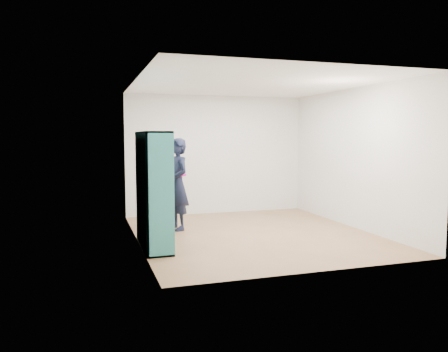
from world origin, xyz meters
name	(u,v)px	position (x,y,z in m)	size (l,w,h in m)	color
floor	(254,234)	(0.00, 0.00, 0.00)	(4.50, 4.50, 0.00)	brown
ceiling	(255,84)	(0.00, 0.00, 2.60)	(4.50, 4.50, 0.00)	white
wall_left	(137,162)	(-2.00, 0.00, 1.30)	(0.02, 4.50, 2.60)	silver
wall_right	(354,158)	(2.00, 0.00, 1.30)	(0.02, 4.50, 2.60)	silver
wall_back	(217,155)	(0.00, 2.25, 1.30)	(4.00, 0.02, 2.60)	silver
wall_front	(321,169)	(0.00, -2.25, 1.30)	(4.00, 0.02, 2.60)	silver
bookshelf	(152,192)	(-1.83, -0.35, 0.86)	(0.39, 1.34, 1.78)	teal
person	(177,184)	(-1.20, 0.78, 0.84)	(0.55, 0.70, 1.68)	black
smartphone	(168,178)	(-1.36, 0.83, 0.95)	(0.04, 0.09, 0.13)	silver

